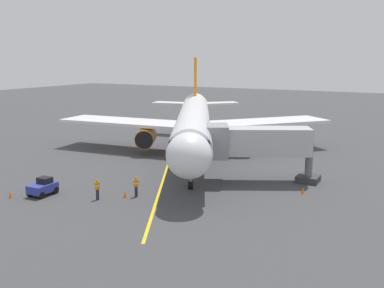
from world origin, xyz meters
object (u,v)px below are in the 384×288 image
(ground_crew_wing_walker, at_px, (136,186))
(safety_cone_nose_right, at_px, (303,190))
(safety_cone_wing_port, at_px, (125,194))
(airplane, at_px, (194,122))
(tug_near_nose, at_px, (43,187))
(safety_cone_nose_left, at_px, (10,195))
(ground_crew_marshaller, at_px, (97,189))
(jet_bridge, at_px, (249,142))

(ground_crew_wing_walker, distance_m, safety_cone_nose_right, 14.29)
(ground_crew_wing_walker, xyz_separation_m, safety_cone_wing_port, (0.68, 0.65, -0.61))
(airplane, distance_m, tug_near_nose, 20.45)
(safety_cone_nose_left, relative_size, safety_cone_wing_port, 1.00)
(airplane, distance_m, ground_crew_marshaller, 18.82)
(tug_near_nose, bearing_deg, ground_crew_wing_walker, -155.02)
(ground_crew_marshaller, bearing_deg, safety_cone_nose_right, -146.60)
(airplane, relative_size, safety_cone_nose_left, 68.12)
(safety_cone_nose_left, distance_m, safety_cone_wing_port, 9.56)
(safety_cone_nose_right, bearing_deg, ground_crew_wing_walker, 31.43)
(jet_bridge, height_order, safety_cone_nose_right, jet_bridge)
(safety_cone_nose_right, distance_m, safety_cone_wing_port, 15.19)
(ground_crew_marshaller, xyz_separation_m, safety_cone_wing_port, (-1.68, -1.50, -0.61))
(airplane, xyz_separation_m, jet_bridge, (-9.88, 7.65, -0.24))
(safety_cone_nose_right, xyz_separation_m, safety_cone_wing_port, (12.86, 8.09, 0.00))
(ground_crew_marshaller, distance_m, safety_cone_nose_left, 7.42)
(ground_crew_wing_walker, height_order, safety_cone_wing_port, ground_crew_wing_walker)
(jet_bridge, bearing_deg, safety_cone_nose_right, 166.71)
(ground_crew_marshaller, xyz_separation_m, safety_cone_nose_left, (6.71, 3.10, -0.61))
(airplane, relative_size, tug_near_nose, 16.16)
(jet_bridge, distance_m, tug_near_nose, 18.70)
(jet_bridge, xyz_separation_m, ground_crew_marshaller, (9.02, 10.89, -2.88))
(jet_bridge, bearing_deg, safety_cone_nose_left, 41.66)
(jet_bridge, relative_size, safety_cone_nose_left, 20.01)
(airplane, distance_m, jet_bridge, 12.50)
(ground_crew_wing_walker, distance_m, safety_cone_nose_left, 10.49)
(ground_crew_wing_walker, distance_m, safety_cone_wing_port, 1.12)
(safety_cone_nose_left, xyz_separation_m, safety_cone_wing_port, (-8.38, -4.60, 0.00))
(safety_cone_nose_left, bearing_deg, ground_crew_wing_walker, -149.94)
(tug_near_nose, relative_size, safety_cone_nose_left, 4.22)
(safety_cone_wing_port, bearing_deg, airplane, -81.55)
(jet_bridge, distance_m, ground_crew_marshaller, 14.43)
(ground_crew_marshaller, bearing_deg, ground_crew_wing_walker, -137.73)
(jet_bridge, distance_m, safety_cone_nose_right, 6.65)
(airplane, height_order, tug_near_nose, airplane)
(safety_cone_wing_port, bearing_deg, ground_crew_wing_walker, -136.40)
(safety_cone_wing_port, bearing_deg, tug_near_nose, 22.57)
(ground_crew_wing_walker, bearing_deg, ground_crew_marshaller, 42.27)
(jet_bridge, relative_size, ground_crew_wing_walker, 6.44)
(ground_crew_marshaller, bearing_deg, safety_cone_nose_left, 24.83)
(ground_crew_marshaller, relative_size, safety_cone_nose_right, 3.11)
(safety_cone_nose_left, bearing_deg, jet_bridge, -138.34)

